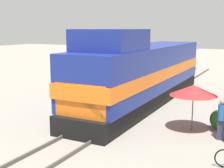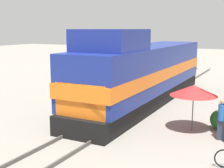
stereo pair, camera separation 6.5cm
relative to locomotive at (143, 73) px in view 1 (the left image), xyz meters
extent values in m
plane|color=gray|center=(0.00, -2.99, -1.96)|extent=(120.00, 120.00, 0.00)
cube|color=#4C4742|center=(-0.72, -2.99, -1.88)|extent=(0.08, 43.65, 0.15)
cube|color=#4C4742|center=(0.72, -2.99, -1.88)|extent=(0.08, 43.65, 0.15)
cube|color=black|center=(0.00, 0.49, -1.50)|extent=(2.75, 16.01, 0.91)
cube|color=navy|center=(0.00, 0.49, 0.31)|extent=(2.99, 15.37, 2.71)
cube|color=orange|center=(0.00, 0.49, 0.04)|extent=(3.03, 15.53, 0.70)
cube|color=orange|center=(0.00, -6.08, -0.30)|extent=(2.54, 2.24, 1.49)
cube|color=navy|center=(0.00, -4.31, 2.19)|extent=(2.81, 3.52, 1.06)
cylinder|color=#4C4C4C|center=(4.03, -3.85, -0.94)|extent=(0.05, 0.05, 2.04)
cone|color=red|center=(4.03, -3.85, -0.04)|extent=(2.15, 2.15, 0.48)
sphere|color=#236028|center=(5.15, -3.05, -1.49)|extent=(0.94, 0.94, 0.94)
cube|color=#2D3347|center=(5.42, -4.52, -1.52)|extent=(0.30, 0.20, 0.87)
cylinder|color=#2659A5|center=(5.42, -4.52, -0.74)|extent=(0.34, 0.34, 0.69)
sphere|color=tan|center=(5.42, -4.52, -0.27)|extent=(0.25, 0.25, 0.25)
torus|color=black|center=(5.93, -7.31, -1.62)|extent=(0.66, 0.20, 0.66)
camera|label=1|loc=(7.10, -18.00, 2.75)|focal=50.00mm
camera|label=2|loc=(7.16, -17.97, 2.75)|focal=50.00mm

